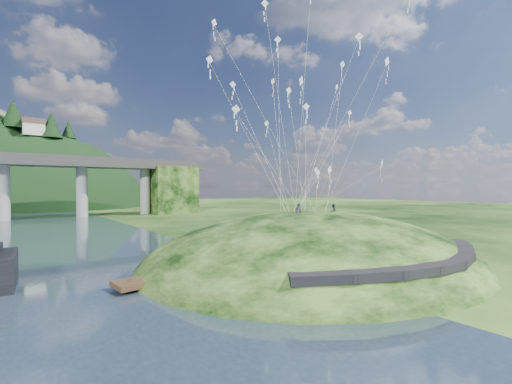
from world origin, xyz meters
TOP-DOWN VIEW (x-y plane):
  - ground at (0.00, 0.00)m, footprint 320.00×320.00m
  - grass_hill at (8.00, 2.00)m, footprint 36.00×32.00m
  - footpath at (7.46, -9.74)m, footprint 22.29×5.84m
  - wooden_dock at (-3.36, 3.65)m, footprint 15.01×3.66m
  - kite_flyers at (9.04, 1.98)m, footprint 5.81×0.85m
  - kite_swarm at (8.85, 3.92)m, footprint 18.89×17.60m

SIDE VIEW (x-z plane):
  - grass_hill at x=8.00m, z-range -8.00..5.00m
  - ground at x=0.00m, z-range 0.00..0.00m
  - wooden_dock at x=-3.36m, z-range -0.06..1.00m
  - footpath at x=7.46m, z-range 1.67..2.50m
  - kite_flyers at x=9.04m, z-range 4.81..6.82m
  - kite_swarm at x=8.85m, z-range 8.81..28.70m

